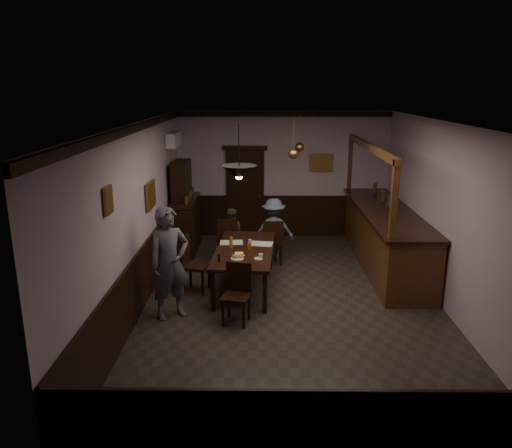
{
  "coord_description": "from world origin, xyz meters",
  "views": [
    {
      "loc": [
        -0.51,
        -7.77,
        3.56
      ],
      "look_at": [
        -0.6,
        0.88,
        1.15
      ],
      "focal_mm": 35.0,
      "sensor_mm": 36.0,
      "label": 1
    }
  ],
  "objects_px": {
    "pendant_iron": "(239,172)",
    "chair_far_left": "(229,239)",
    "pendant_brass_mid": "(293,154)",
    "person_seated_right": "(273,230)",
    "bar_counter": "(384,235)",
    "coffee_cup": "(261,256)",
    "person_seated_left": "(231,234)",
    "sideboard": "(185,215)",
    "chair_far_right": "(273,240)",
    "soda_can": "(249,247)",
    "person_standing": "(170,263)",
    "chair_near": "(237,290)",
    "pendant_brass_far": "(300,147)",
    "dining_table": "(245,252)",
    "chair_side": "(192,261)"
  },
  "relations": [
    {
      "from": "bar_counter",
      "to": "person_seated_left",
      "type": "bearing_deg",
      "value": 174.59
    },
    {
      "from": "chair_side",
      "to": "pendant_iron",
      "type": "xyz_separation_m",
      "value": [
        0.89,
        -0.67,
        1.71
      ]
    },
    {
      "from": "person_seated_left",
      "to": "pendant_iron",
      "type": "distance_m",
      "value": 2.94
    },
    {
      "from": "bar_counter",
      "to": "pendant_iron",
      "type": "relative_size",
      "value": 5.17
    },
    {
      "from": "chair_far_left",
      "to": "soda_can",
      "type": "relative_size",
      "value": 8.07
    },
    {
      "from": "chair_far_right",
      "to": "pendant_brass_far",
      "type": "xyz_separation_m",
      "value": [
        0.57,
        0.93,
        1.78
      ]
    },
    {
      "from": "coffee_cup",
      "to": "pendant_brass_mid",
      "type": "xyz_separation_m",
      "value": [
        0.61,
        1.64,
        1.5
      ]
    },
    {
      "from": "pendant_brass_mid",
      "to": "pendant_brass_far",
      "type": "distance_m",
      "value": 1.08
    },
    {
      "from": "person_seated_left",
      "to": "person_standing",
      "type": "bearing_deg",
      "value": 69.95
    },
    {
      "from": "chair_far_right",
      "to": "chair_near",
      "type": "relative_size",
      "value": 1.01
    },
    {
      "from": "pendant_iron",
      "to": "pendant_brass_mid",
      "type": "relative_size",
      "value": 1.05
    },
    {
      "from": "chair_far_left",
      "to": "person_seated_left",
      "type": "relative_size",
      "value": 0.88
    },
    {
      "from": "person_seated_right",
      "to": "bar_counter",
      "type": "relative_size",
      "value": 0.3
    },
    {
      "from": "person_seated_right",
      "to": "sideboard",
      "type": "height_order",
      "value": "sideboard"
    },
    {
      "from": "pendant_iron",
      "to": "pendant_brass_far",
      "type": "xyz_separation_m",
      "value": [
        1.16,
        2.97,
        0.04
      ]
    },
    {
      "from": "person_seated_left",
      "to": "pendant_brass_far",
      "type": "relative_size",
      "value": 1.36
    },
    {
      "from": "person_standing",
      "to": "bar_counter",
      "type": "relative_size",
      "value": 0.41
    },
    {
      "from": "chair_far_right",
      "to": "dining_table",
      "type": "bearing_deg",
      "value": 65.87
    },
    {
      "from": "chair_far_left",
      "to": "chair_far_right",
      "type": "distance_m",
      "value": 0.91
    },
    {
      "from": "person_seated_left",
      "to": "bar_counter",
      "type": "bearing_deg",
      "value": 170.36
    },
    {
      "from": "sideboard",
      "to": "coffee_cup",
      "type": "bearing_deg",
      "value": -58.28
    },
    {
      "from": "person_seated_right",
      "to": "coffee_cup",
      "type": "distance_m",
      "value": 2.07
    },
    {
      "from": "chair_near",
      "to": "pendant_iron",
      "type": "xyz_separation_m",
      "value": [
        0.02,
        0.52,
        1.75
      ]
    },
    {
      "from": "person_standing",
      "to": "pendant_brass_mid",
      "type": "height_order",
      "value": "pendant_brass_mid"
    },
    {
      "from": "dining_table",
      "to": "chair_near",
      "type": "xyz_separation_m",
      "value": [
        -0.07,
        -1.32,
        -0.17
      ]
    },
    {
      "from": "chair_far_left",
      "to": "bar_counter",
      "type": "xyz_separation_m",
      "value": [
        3.17,
        -0.02,
        0.09
      ]
    },
    {
      "from": "dining_table",
      "to": "chair_far_left",
      "type": "relative_size",
      "value": 2.33
    },
    {
      "from": "chair_far_right",
      "to": "pendant_brass_far",
      "type": "bearing_deg",
      "value": -121.93
    },
    {
      "from": "chair_far_left",
      "to": "chair_far_right",
      "type": "relative_size",
      "value": 1.02
    },
    {
      "from": "person_seated_left",
      "to": "chair_side",
      "type": "bearing_deg",
      "value": 66.56
    },
    {
      "from": "pendant_iron",
      "to": "chair_far_left",
      "type": "bearing_deg",
      "value": 98.72
    },
    {
      "from": "chair_far_right",
      "to": "bar_counter",
      "type": "xyz_separation_m",
      "value": [
        2.26,
        0.04,
        0.11
      ]
    },
    {
      "from": "coffee_cup",
      "to": "pendant_brass_far",
      "type": "distance_m",
      "value": 3.2
    },
    {
      "from": "chair_side",
      "to": "sideboard",
      "type": "height_order",
      "value": "sideboard"
    },
    {
      "from": "chair_near",
      "to": "pendant_brass_mid",
      "type": "relative_size",
      "value": 1.15
    },
    {
      "from": "dining_table",
      "to": "person_seated_left",
      "type": "bearing_deg",
      "value": 102.47
    },
    {
      "from": "chair_far_left",
      "to": "soda_can",
      "type": "distance_m",
      "value": 1.48
    },
    {
      "from": "coffee_cup",
      "to": "person_standing",
      "type": "bearing_deg",
      "value": -151.76
    },
    {
      "from": "chair_near",
      "to": "pendant_brass_far",
      "type": "distance_m",
      "value": 4.1
    },
    {
      "from": "soda_can",
      "to": "person_seated_left",
      "type": "bearing_deg",
      "value": 104.49
    },
    {
      "from": "chair_near",
      "to": "soda_can",
      "type": "bearing_deg",
      "value": 96.02
    },
    {
      "from": "dining_table",
      "to": "pendant_brass_mid",
      "type": "xyz_separation_m",
      "value": [
        0.9,
        1.11,
        1.61
      ]
    },
    {
      "from": "coffee_cup",
      "to": "bar_counter",
      "type": "xyz_separation_m",
      "value": [
        2.51,
        1.81,
        -0.18
      ]
    },
    {
      "from": "chair_far_right",
      "to": "bar_counter",
      "type": "bearing_deg",
      "value": -179.72
    },
    {
      "from": "person_seated_right",
      "to": "coffee_cup",
      "type": "bearing_deg",
      "value": 78.03
    },
    {
      "from": "pendant_brass_far",
      "to": "soda_can",
      "type": "bearing_deg",
      "value": -114.38
    },
    {
      "from": "person_seated_right",
      "to": "coffee_cup",
      "type": "height_order",
      "value": "person_seated_right"
    },
    {
      "from": "dining_table",
      "to": "bar_counter",
      "type": "bearing_deg",
      "value": 24.56
    },
    {
      "from": "chair_side",
      "to": "person_standing",
      "type": "xyz_separation_m",
      "value": [
        -0.19,
        -1.05,
        0.35
      ]
    },
    {
      "from": "coffee_cup",
      "to": "soda_can",
      "type": "distance_m",
      "value": 0.49
    }
  ]
}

